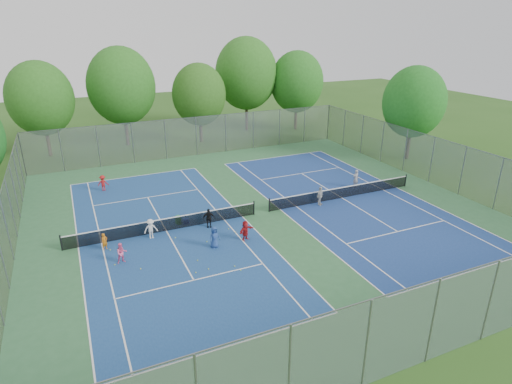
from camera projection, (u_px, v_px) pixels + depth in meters
ground at (262, 213)px, 31.12m from camera, size 120.00×120.00×0.00m
court_pad at (262, 213)px, 31.12m from camera, size 32.00×32.00×0.01m
court_left at (166, 231)px, 28.46m from camera, size 10.97×23.77×0.01m
court_right at (342, 198)px, 33.77m from camera, size 10.97×23.77×0.01m
net_left at (166, 225)px, 28.29m from camera, size 12.87×0.10×0.91m
net_right at (342, 193)px, 33.61m from camera, size 12.87×0.10×0.91m
fence_north at (196, 136)px, 43.93m from camera, size 32.00×0.10×4.00m
fence_south at (432, 322)px, 16.82m from camera, size 32.00×0.10×4.00m
fence_west at (7, 229)px, 24.30m from camera, size 0.10×32.00×4.00m
fence_east at (432, 160)px, 36.46m from camera, size 0.10×32.00×4.00m
tree_nw at (40, 99)px, 42.25m from camera, size 6.40×6.40×9.58m
tree_nl at (121, 86)px, 45.90m from camera, size 7.20×7.20×10.69m
tree_nc at (199, 95)px, 47.67m from camera, size 6.00×6.00×8.85m
tree_nr at (246, 74)px, 52.26m from camera, size 7.60×7.60×11.42m
tree_ne at (297, 82)px, 53.24m from camera, size 6.60×6.60×9.77m
tree_side_e at (414, 102)px, 41.29m from camera, size 6.00×6.00×9.20m
ball_crate at (186, 221)px, 29.49m from camera, size 0.43×0.43×0.33m
ball_hopper at (178, 220)px, 29.34m from camera, size 0.37×0.37×0.61m
student_a at (105, 242)px, 25.97m from camera, size 0.47×0.42×1.09m
student_b at (122, 253)px, 24.53m from camera, size 0.67×0.55×1.26m
student_c at (151, 229)px, 27.29m from camera, size 0.87×0.50×1.34m
student_d at (209, 218)px, 28.76m from camera, size 0.85×0.50×1.36m
student_e at (214, 237)px, 26.17m from camera, size 0.74×0.55×1.40m
student_f at (245, 231)px, 27.05m from camera, size 1.29×0.89×1.34m
child_far_baseline at (103, 183)px, 35.03m from camera, size 0.95×0.69×1.33m
instructor at (356, 179)px, 35.66m from camera, size 0.61×0.45×1.57m
teen_court_b at (320, 196)px, 32.24m from camera, size 0.93×0.76×1.48m
tennis_ball_0 at (198, 261)px, 24.89m from camera, size 0.07×0.07×0.07m
tennis_ball_1 at (196, 273)px, 23.68m from camera, size 0.07×0.07×0.07m
tennis_ball_2 at (235, 232)px, 28.21m from camera, size 0.07×0.07×0.07m
tennis_ball_3 at (241, 270)px, 23.91m from camera, size 0.07×0.07×0.07m
tennis_ball_4 at (229, 229)px, 28.68m from camera, size 0.07×0.07×0.07m
tennis_ball_5 at (235, 266)px, 24.30m from camera, size 0.07×0.07×0.07m
tennis_ball_6 at (207, 242)px, 27.01m from camera, size 0.07×0.07×0.07m
tennis_ball_7 at (175, 238)px, 27.51m from camera, size 0.07×0.07×0.07m
tennis_ball_8 at (115, 265)px, 24.44m from camera, size 0.07×0.07×0.07m
tennis_ball_9 at (141, 269)px, 24.03m from camera, size 0.07×0.07×0.07m
tennis_ball_10 at (208, 269)px, 24.02m from camera, size 0.07×0.07×0.07m
tennis_ball_11 at (110, 250)px, 26.03m from camera, size 0.07×0.07×0.07m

